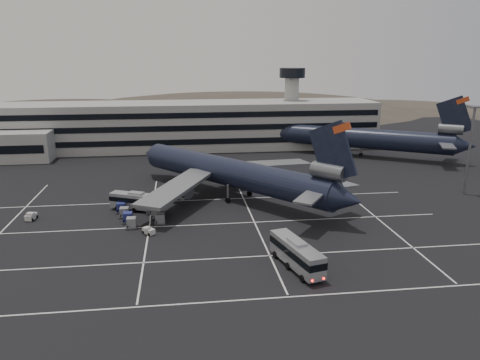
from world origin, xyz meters
The scene contains 12 objects.
ground centered at (0.00, 0.00, 0.00)m, with size 260.00×260.00×0.00m, color black.
lane_markings centered at (0.95, 0.72, 0.01)m, with size 90.00×55.62×0.01m.
terminal centered at (-2.95, 71.14, 6.93)m, with size 125.00×26.00×24.00m.
hills centered at (17.99, 170.00, -12.07)m, with size 352.00×180.00×44.00m.
lightpole_right centered at (58.00, 15.00, 11.82)m, with size 2.40×2.40×18.28m.
trijet_main centered at (10.05, 18.62, 5.25)m, with size 41.78×47.51×18.08m.
trijet_far centered at (51.32, 52.52, 5.43)m, with size 51.63×36.61×18.08m.
bus_near centered at (14.82, -14.36, 2.19)m, with size 5.40×11.65×4.01m.
bus_far centered at (-8.72, 12.95, 1.97)m, with size 10.23×6.44×3.59m.
tug_a centered at (-26.84, 10.26, 0.65)m, with size 1.82×2.52×1.47m.
tug_b centered at (-5.83, 0.78, 0.59)m, with size 2.29×2.38×1.33m.
uld_cluster centered at (-8.36, 9.65, 0.89)m, with size 10.64×13.87×1.82m.
Camera 1 is at (-0.36, -71.42, 28.36)m, focal length 35.00 mm.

